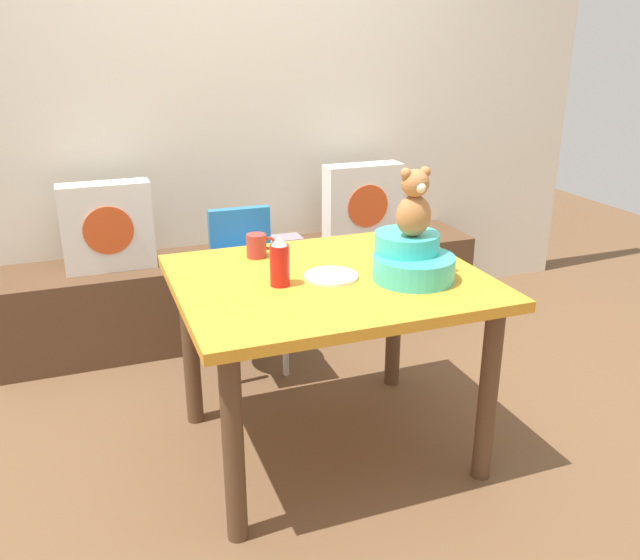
{
  "coord_description": "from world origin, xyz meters",
  "views": [
    {
      "loc": [
        -0.84,
        -2.16,
        1.59
      ],
      "look_at": [
        0.0,
        0.1,
        0.69
      ],
      "focal_mm": 37.42,
      "sensor_mm": 36.0,
      "label": 1
    }
  ],
  "objects_px": {
    "pillow_floral_left": "(107,227)",
    "ketchup_bottle": "(280,262)",
    "infant_seat_teal": "(411,259)",
    "pillow_floral_right": "(363,203)",
    "highchair": "(247,269)",
    "dinner_plate_near": "(330,276)",
    "book_stack": "(283,243)",
    "dining_table": "(329,304)",
    "coffee_mug": "(257,246)",
    "teddy_bear": "(414,204)"
  },
  "relations": [
    {
      "from": "pillow_floral_left",
      "to": "pillow_floral_right",
      "type": "distance_m",
      "value": 1.39
    },
    {
      "from": "pillow_floral_left",
      "to": "teddy_bear",
      "type": "xyz_separation_m",
      "value": [
        0.99,
        -1.32,
        0.34
      ]
    },
    {
      "from": "infant_seat_teal",
      "to": "pillow_floral_left",
      "type": "bearing_deg",
      "value": 127.04
    },
    {
      "from": "dining_table",
      "to": "coffee_mug",
      "type": "height_order",
      "value": "coffee_mug"
    },
    {
      "from": "dining_table",
      "to": "highchair",
      "type": "distance_m",
      "value": 0.8
    },
    {
      "from": "infant_seat_teal",
      "to": "ketchup_bottle",
      "type": "height_order",
      "value": "ketchup_bottle"
    },
    {
      "from": "teddy_bear",
      "to": "coffee_mug",
      "type": "relative_size",
      "value": 2.08
    },
    {
      "from": "pillow_floral_right",
      "to": "highchair",
      "type": "relative_size",
      "value": 0.56
    },
    {
      "from": "pillow_floral_right",
      "to": "highchair",
      "type": "xyz_separation_m",
      "value": [
        -0.79,
        -0.42,
        -0.16
      ]
    },
    {
      "from": "dinner_plate_near",
      "to": "infant_seat_teal",
      "type": "bearing_deg",
      "value": -19.69
    },
    {
      "from": "pillow_floral_left",
      "to": "coffee_mug",
      "type": "bearing_deg",
      "value": -59.27
    },
    {
      "from": "book_stack",
      "to": "dinner_plate_near",
      "type": "bearing_deg",
      "value": -99.3
    },
    {
      "from": "coffee_mug",
      "to": "book_stack",
      "type": "bearing_deg",
      "value": 66.84
    },
    {
      "from": "book_stack",
      "to": "dining_table",
      "type": "distance_m",
      "value": 1.25
    },
    {
      "from": "ketchup_bottle",
      "to": "dinner_plate_near",
      "type": "height_order",
      "value": "ketchup_bottle"
    },
    {
      "from": "pillow_floral_right",
      "to": "book_stack",
      "type": "relative_size",
      "value": 2.2
    },
    {
      "from": "dinner_plate_near",
      "to": "highchair",
      "type": "bearing_deg",
      "value": 98.31
    },
    {
      "from": "pillow_floral_left",
      "to": "dinner_plate_near",
      "type": "distance_m",
      "value": 1.42
    },
    {
      "from": "pillow_floral_right",
      "to": "teddy_bear",
      "type": "xyz_separation_m",
      "value": [
        -0.39,
        -1.32,
        0.34
      ]
    },
    {
      "from": "pillow_floral_left",
      "to": "book_stack",
      "type": "relative_size",
      "value": 2.2
    },
    {
      "from": "teddy_bear",
      "to": "highchair",
      "type": "bearing_deg",
      "value": 113.67
    },
    {
      "from": "pillow_floral_left",
      "to": "pillow_floral_right",
      "type": "xyz_separation_m",
      "value": [
        1.39,
        0.0,
        0.0
      ]
    },
    {
      "from": "teddy_bear",
      "to": "book_stack",
      "type": "bearing_deg",
      "value": 93.23
    },
    {
      "from": "dinner_plate_near",
      "to": "dining_table",
      "type": "bearing_deg",
      "value": 79.34
    },
    {
      "from": "dining_table",
      "to": "highchair",
      "type": "height_order",
      "value": "highchair"
    },
    {
      "from": "coffee_mug",
      "to": "pillow_floral_right",
      "type": "bearing_deg",
      "value": 46.09
    },
    {
      "from": "infant_seat_teal",
      "to": "teddy_bear",
      "type": "relative_size",
      "value": 1.32
    },
    {
      "from": "pillow_floral_left",
      "to": "book_stack",
      "type": "xyz_separation_m",
      "value": [
        0.92,
        0.02,
        -0.19
      ]
    },
    {
      "from": "pillow_floral_left",
      "to": "book_stack",
      "type": "height_order",
      "value": "pillow_floral_left"
    },
    {
      "from": "ketchup_bottle",
      "to": "pillow_floral_left",
      "type": "bearing_deg",
      "value": 112.99
    },
    {
      "from": "dining_table",
      "to": "teddy_bear",
      "type": "xyz_separation_m",
      "value": [
        0.28,
        -0.12,
        0.39
      ]
    },
    {
      "from": "ketchup_bottle",
      "to": "dining_table",
      "type": "bearing_deg",
      "value": 6.96
    },
    {
      "from": "book_stack",
      "to": "dining_table",
      "type": "height_order",
      "value": "dining_table"
    },
    {
      "from": "pillow_floral_right",
      "to": "teddy_bear",
      "type": "bearing_deg",
      "value": -106.54
    },
    {
      "from": "pillow_floral_left",
      "to": "dinner_plate_near",
      "type": "height_order",
      "value": "pillow_floral_left"
    },
    {
      "from": "book_stack",
      "to": "dinner_plate_near",
      "type": "distance_m",
      "value": 1.28
    },
    {
      "from": "teddy_bear",
      "to": "coffee_mug",
      "type": "bearing_deg",
      "value": 137.36
    },
    {
      "from": "infant_seat_teal",
      "to": "book_stack",
      "type": "bearing_deg",
      "value": 93.23
    },
    {
      "from": "dinner_plate_near",
      "to": "pillow_floral_right",
      "type": "bearing_deg",
      "value": 61.19
    },
    {
      "from": "highchair",
      "to": "ketchup_bottle",
      "type": "distance_m",
      "value": 0.87
    },
    {
      "from": "highchair",
      "to": "pillow_floral_right",
      "type": "bearing_deg",
      "value": 27.82
    },
    {
      "from": "infant_seat_teal",
      "to": "coffee_mug",
      "type": "distance_m",
      "value": 0.63
    },
    {
      "from": "infant_seat_teal",
      "to": "coffee_mug",
      "type": "height_order",
      "value": "infant_seat_teal"
    },
    {
      "from": "book_stack",
      "to": "coffee_mug",
      "type": "distance_m",
      "value": 1.03
    },
    {
      "from": "highchair",
      "to": "infant_seat_teal",
      "type": "bearing_deg",
      "value": -66.32
    },
    {
      "from": "pillow_floral_left",
      "to": "dinner_plate_near",
      "type": "xyz_separation_m",
      "value": [
        0.72,
        -1.22,
        0.07
      ]
    },
    {
      "from": "book_stack",
      "to": "dining_table",
      "type": "bearing_deg",
      "value": -99.28
    },
    {
      "from": "pillow_floral_left",
      "to": "ketchup_bottle",
      "type": "relative_size",
      "value": 2.38
    },
    {
      "from": "pillow_floral_left",
      "to": "pillow_floral_right",
      "type": "height_order",
      "value": "same"
    },
    {
      "from": "dining_table",
      "to": "coffee_mug",
      "type": "relative_size",
      "value": 9.4
    }
  ]
}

